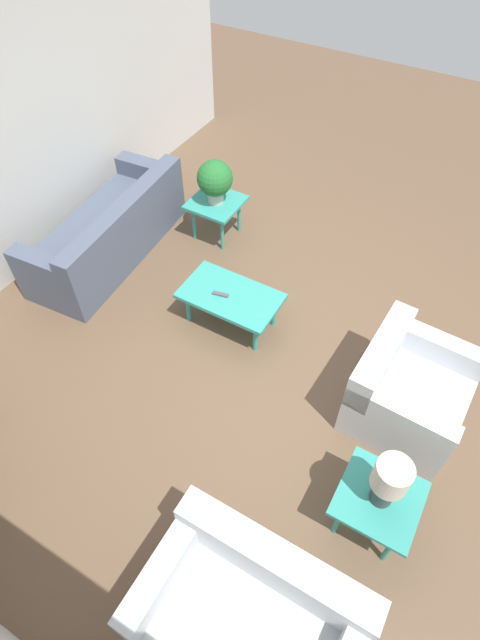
{
  "coord_description": "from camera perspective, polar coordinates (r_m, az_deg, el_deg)",
  "views": [
    {
      "loc": [
        -1.12,
        2.73,
        3.9
      ],
      "look_at": [
        0.31,
        0.25,
        0.55
      ],
      "focal_mm": 28.0,
      "sensor_mm": 36.0,
      "label": 1
    }
  ],
  "objects": [
    {
      "name": "ground_plane",
      "position": [
        4.89,
        4.61,
        -3.64
      ],
      "size": [
        14.0,
        14.0,
        0.0
      ],
      "primitive_type": "plane",
      "color": "brown"
    },
    {
      "name": "wall_right",
      "position": [
        5.61,
        -25.02,
        17.96
      ],
      "size": [
        0.12,
        7.2,
        2.7
      ],
      "color": "silver",
      "rests_on": "ground_plane"
    },
    {
      "name": "sofa",
      "position": [
        5.85,
        -14.65,
        9.64
      ],
      "size": [
        0.96,
        2.11,
        0.76
      ],
      "rotation": [
        0.0,
        0.0,
        1.65
      ],
      "color": "#4C566B",
      "rests_on": "ground_plane"
    },
    {
      "name": "armchair",
      "position": [
        4.48,
        18.39,
        -7.67
      ],
      "size": [
        0.92,
        1.0,
        0.78
      ],
      "rotation": [
        0.0,
        0.0,
        -1.62
      ],
      "color": "silver",
      "rests_on": "ground_plane"
    },
    {
      "name": "loveseat",
      "position": [
        3.65,
        1.32,
        -30.93
      ],
      "size": [
        1.34,
        0.87,
        0.78
      ],
      "rotation": [
        0.0,
        0.0,
        3.14
      ],
      "color": "silver",
      "rests_on": "ground_plane"
    },
    {
      "name": "coffee_table",
      "position": [
        4.87,
        -1.09,
        2.55
      ],
      "size": [
        0.97,
        0.57,
        0.39
      ],
      "color": "teal",
      "rests_on": "ground_plane"
    },
    {
      "name": "side_table_plant",
      "position": [
        5.87,
        -2.75,
        12.89
      ],
      "size": [
        0.57,
        0.57,
        0.48
      ],
      "color": "teal",
      "rests_on": "ground_plane"
    },
    {
      "name": "side_table_lamp",
      "position": [
        3.85,
        15.5,
        -19.3
      ],
      "size": [
        0.57,
        0.57,
        0.48
      ],
      "color": "teal",
      "rests_on": "ground_plane"
    },
    {
      "name": "potted_plant",
      "position": [
        5.66,
        -2.89,
        15.75
      ],
      "size": [
        0.4,
        0.4,
        0.5
      ],
      "color": "#B2ADA3",
      "rests_on": "side_table_plant"
    },
    {
      "name": "table_lamp",
      "position": [
        3.54,
        16.71,
        -17.17
      ],
      "size": [
        0.24,
        0.24,
        0.47
      ],
      "color": "#333333",
      "rests_on": "side_table_lamp"
    },
    {
      "name": "remote_control",
      "position": [
        4.82,
        -2.24,
        2.97
      ],
      "size": [
        0.16,
        0.07,
        0.02
      ],
      "color": "#4C4C51",
      "rests_on": "coffee_table"
    }
  ]
}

